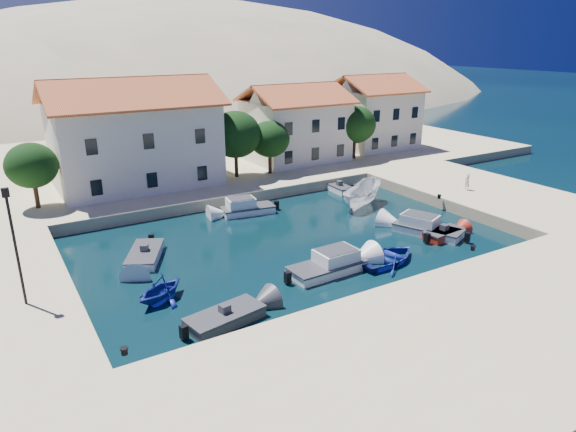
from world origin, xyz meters
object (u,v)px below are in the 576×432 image
object	(u,v)px
building_mid	(295,122)
rowboat_south	(388,262)
cabin_cruiser_east	(428,228)
building_right	(374,111)
cabin_cruiser_south	(327,266)
lamppost	(14,236)
boat_east	(361,206)
building_left	(134,131)
pedestrian	(467,181)

from	to	relation	value
building_mid	rowboat_south	distance (m)	27.01
building_mid	cabin_cruiser_east	bearing A→B (deg)	-96.02
building_right	cabin_cruiser_south	world-z (taller)	building_right
rowboat_south	lamppost	bearing A→B (deg)	69.13
building_mid	boat_east	xyz separation A→B (m)	(-2.38, -14.83, -5.22)
building_right	lamppost	distance (m)	46.98
building_mid	building_left	bearing A→B (deg)	-176.82
lamppost	cabin_cruiser_south	bearing A→B (deg)	-11.28
building_mid	cabin_cruiser_east	size ratio (longest dim) A/B	1.93
cabin_cruiser_south	building_left	bearing A→B (deg)	100.60
building_left	building_right	size ratio (longest dim) A/B	1.56
boat_east	rowboat_south	bearing A→B (deg)	121.98
pedestrian	building_left	bearing A→B (deg)	-32.12
building_left	building_mid	world-z (taller)	building_left
cabin_cruiser_east	building_left	bearing A→B (deg)	13.25
building_left	rowboat_south	distance (m)	26.62
lamppost	building_right	bearing A→B (deg)	27.93
building_right	cabin_cruiser_south	xyz separation A→B (m)	(-24.78, -25.34, -5.00)
building_mid	lamppost	world-z (taller)	building_mid
lamppost	boat_east	size ratio (longest dim) A/B	1.08
building_mid	cabin_cruiser_south	xyz separation A→B (m)	(-12.78, -24.34, -4.75)
rowboat_south	boat_east	distance (m)	11.94
cabin_cruiser_south	pedestrian	world-z (taller)	pedestrian
boat_east	building_left	bearing A→B (deg)	20.92
building_left	lamppost	distance (m)	23.10
building_right	cabin_cruiser_south	distance (m)	35.79
building_left	rowboat_south	size ratio (longest dim) A/B	3.09
building_left	rowboat_south	bearing A→B (deg)	-68.36
lamppost	building_mid	bearing A→B (deg)	35.45
building_right	rowboat_south	world-z (taller)	building_right
building_left	lamppost	xyz separation A→B (m)	(-11.50, -20.00, -1.18)
rowboat_south	boat_east	xyz separation A→B (m)	(6.05, 10.29, 0.00)
building_right	building_left	bearing A→B (deg)	-176.19
building_right	cabin_cruiser_south	size ratio (longest dim) A/B	1.85
building_left	pedestrian	xyz separation A→B (m)	(24.79, -17.40, -4.15)
building_left	building_mid	size ratio (longest dim) A/B	1.40
building_right	pedestrian	size ratio (longest dim) A/B	6.03
pedestrian	cabin_cruiser_south	bearing A→B (deg)	19.81
cabin_cruiser_east	building_right	bearing A→B (deg)	-53.56
lamppost	cabin_cruiser_east	distance (m)	27.49
cabin_cruiser_south	boat_east	xyz separation A→B (m)	(10.40, 9.51, -0.48)
building_right	rowboat_south	xyz separation A→B (m)	(-20.43, -26.12, -5.47)
rowboat_south	cabin_cruiser_east	size ratio (longest dim) A/B	0.87
cabin_cruiser_south	rowboat_south	xyz separation A→B (m)	(4.35, -0.78, -0.48)
building_mid	lamppost	xyz separation A→B (m)	(-29.50, -21.00, -0.47)
building_left	building_right	world-z (taller)	building_left
cabin_cruiser_south	boat_east	bearing A→B (deg)	40.42
boat_east	building_right	bearing A→B (deg)	-69.81
building_left	cabin_cruiser_east	world-z (taller)	building_left
cabin_cruiser_east	boat_east	size ratio (longest dim) A/B	0.95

